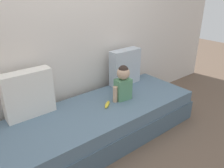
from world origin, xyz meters
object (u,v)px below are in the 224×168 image
Objects in this scene: banana at (107,104)px; throw_pillow_left at (28,94)px; couch at (101,123)px; toddler at (123,82)px; throw_pillow_right at (125,67)px.

throw_pillow_left is at bearing 154.44° from banana.
couch is 0.55m from toddler.
banana is at bearing -25.56° from throw_pillow_left.
couch is 0.25m from banana.
throw_pillow_left is at bearing 180.00° from throw_pillow_right.
throw_pillow_left is at bearing 161.57° from toddler.
throw_pillow_left is 1.03× the size of throw_pillow_right.
toddler is at bearing 0.08° from couch.
toddler is (1.03, -0.34, -0.03)m from throw_pillow_left.
couch is 4.82× the size of throw_pillow_left.
throw_pillow_left is at bearing 153.31° from couch.
throw_pillow_right reaches higher than toddler.
toddler is (0.35, 0.00, 0.43)m from couch.
banana is (0.08, -0.02, 0.23)m from couch.
couch is 0.89m from throw_pillow_right.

